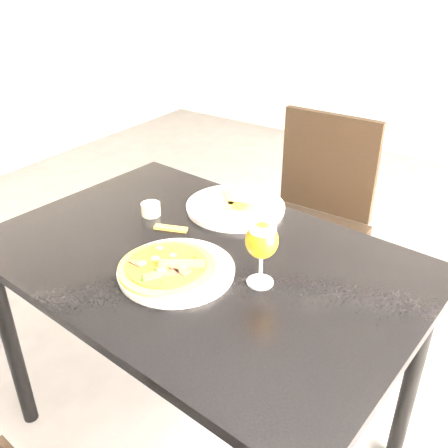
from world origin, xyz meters
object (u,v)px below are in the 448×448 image
Objects in this scene: dining_table at (200,282)px; beer_glass at (262,241)px; chair_far at (311,220)px; pizza at (167,266)px.

dining_table is 0.30m from beer_glass.
chair_far reaches higher than dining_table.
pizza reaches higher than dining_table.
chair_far is 3.66× the size of pizza.
pizza is 0.26m from beer_glass.
chair_far reaches higher than beer_glass.
dining_table is at bearing 175.31° from beer_glass.
pizza is at bearing -154.32° from beer_glass.
dining_table is 1.36× the size of chair_far.
dining_table is at bearing -89.57° from chair_far.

